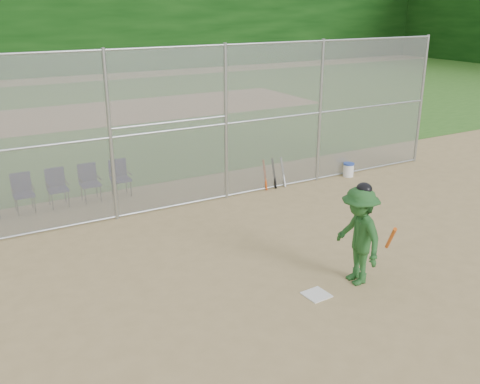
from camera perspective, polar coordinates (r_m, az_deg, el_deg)
ground at (r=9.97m, az=7.22°, el=-10.20°), size 100.00×100.00×0.00m
grass_strip at (r=25.89m, az=-17.33°, el=7.75°), size 100.00×100.00×0.00m
dirt_patch_far at (r=25.88m, az=-17.33°, el=7.75°), size 24.00×24.00×0.00m
backstop_fence at (r=13.30m, az=-5.36°, el=7.10°), size 16.09×0.09×4.00m
home_plate at (r=9.79m, az=8.15°, el=-10.79°), size 0.45×0.45×0.02m
batter_at_plate at (r=9.95m, az=12.53°, el=-4.53°), size 1.04×1.32×1.94m
water_cooler at (r=16.29m, az=11.50°, el=2.35°), size 0.33×0.33×0.41m
spare_bats at (r=14.95m, az=3.65°, el=2.00°), size 0.66×0.32×0.84m
chair_3 at (r=14.18m, az=-22.09°, el=-0.17°), size 0.54×0.52×0.96m
chair_4 at (r=14.29m, az=-18.87°, el=0.37°), size 0.54×0.52×0.96m
chair_5 at (r=14.44m, az=-15.70°, el=0.91°), size 0.54×0.52×0.96m
chair_6 at (r=14.64m, az=-12.60°, el=1.43°), size 0.54×0.52×0.96m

